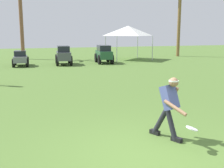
{
  "coord_description": "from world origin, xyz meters",
  "views": [
    {
      "loc": [
        -2.27,
        -4.66,
        2.4
      ],
      "look_at": [
        0.24,
        3.03,
        0.9
      ],
      "focal_mm": 45.0,
      "sensor_mm": 36.0,
      "label": 1
    }
  ],
  "objects_px": {
    "parked_car_slot_d": "(104,54)",
    "palm_tree_far_left": "(21,11)",
    "parked_car_slot_b": "(21,58)",
    "parked_car_slot_c": "(63,55)",
    "palm_tree_left_of_centre": "(179,17)",
    "event_tent": "(128,31)",
    "frisbee_in_flight": "(192,128)",
    "frisbee_thrower": "(169,105)"
  },
  "relations": [
    {
      "from": "palm_tree_far_left",
      "to": "frisbee_in_flight",
      "type": "bearing_deg",
      "value": -82.38
    },
    {
      "from": "palm_tree_left_of_centre",
      "to": "frisbee_thrower",
      "type": "bearing_deg",
      "value": -121.6
    },
    {
      "from": "parked_car_slot_b",
      "to": "parked_car_slot_c",
      "type": "xyz_separation_m",
      "value": [
        3.07,
        -0.05,
        0.18
      ]
    },
    {
      "from": "parked_car_slot_b",
      "to": "palm_tree_left_of_centre",
      "type": "distance_m",
      "value": 16.0
    },
    {
      "from": "frisbee_thrower",
      "to": "palm_tree_left_of_centre",
      "type": "height_order",
      "value": "palm_tree_left_of_centre"
    },
    {
      "from": "parked_car_slot_b",
      "to": "palm_tree_left_of_centre",
      "type": "bearing_deg",
      "value": 14.08
    },
    {
      "from": "frisbee_in_flight",
      "to": "parked_car_slot_d",
      "type": "bearing_deg",
      "value": 79.63
    },
    {
      "from": "parked_car_slot_c",
      "to": "parked_car_slot_d",
      "type": "xyz_separation_m",
      "value": [
        3.18,
        0.05,
        0.0
      ]
    },
    {
      "from": "palm_tree_left_of_centre",
      "to": "event_tent",
      "type": "xyz_separation_m",
      "value": [
        -6.05,
        -1.62,
        -1.34
      ]
    },
    {
      "from": "frisbee_thrower",
      "to": "palm_tree_left_of_centre",
      "type": "bearing_deg",
      "value": 58.4
    },
    {
      "from": "palm_tree_far_left",
      "to": "event_tent",
      "type": "relative_size",
      "value": 2.07
    },
    {
      "from": "parked_car_slot_c",
      "to": "parked_car_slot_d",
      "type": "height_order",
      "value": "same"
    },
    {
      "from": "frisbee_thrower",
      "to": "frisbee_in_flight",
      "type": "distance_m",
      "value": 0.81
    },
    {
      "from": "parked_car_slot_d",
      "to": "event_tent",
      "type": "xyz_separation_m",
      "value": [
        2.89,
        2.18,
        1.78
      ]
    },
    {
      "from": "palm_tree_left_of_centre",
      "to": "parked_car_slot_d",
      "type": "bearing_deg",
      "value": -156.96
    },
    {
      "from": "frisbee_thrower",
      "to": "event_tent",
      "type": "xyz_separation_m",
      "value": [
        6.04,
        18.02,
        1.72
      ]
    },
    {
      "from": "parked_car_slot_d",
      "to": "palm_tree_left_of_centre",
      "type": "height_order",
      "value": "palm_tree_left_of_centre"
    },
    {
      "from": "parked_car_slot_b",
      "to": "event_tent",
      "type": "relative_size",
      "value": 0.67
    },
    {
      "from": "parked_car_slot_b",
      "to": "palm_tree_far_left",
      "type": "height_order",
      "value": "palm_tree_far_left"
    },
    {
      "from": "frisbee_thrower",
      "to": "parked_car_slot_d",
      "type": "relative_size",
      "value": 0.59
    },
    {
      "from": "frisbee_in_flight",
      "to": "parked_car_slot_c",
      "type": "xyz_separation_m",
      "value": [
        -0.14,
        16.52,
        0.26
      ]
    },
    {
      "from": "parked_car_slot_d",
      "to": "palm_tree_far_left",
      "type": "distance_m",
      "value": 8.92
    },
    {
      "from": "frisbee_thrower",
      "to": "event_tent",
      "type": "height_order",
      "value": "event_tent"
    },
    {
      "from": "parked_car_slot_d",
      "to": "palm_tree_far_left",
      "type": "bearing_deg",
      "value": 136.93
    },
    {
      "from": "frisbee_thrower",
      "to": "event_tent",
      "type": "distance_m",
      "value": 19.08
    },
    {
      "from": "parked_car_slot_d",
      "to": "event_tent",
      "type": "height_order",
      "value": "event_tent"
    },
    {
      "from": "frisbee_thrower",
      "to": "parked_car_slot_d",
      "type": "bearing_deg",
      "value": 78.77
    },
    {
      "from": "palm_tree_left_of_centre",
      "to": "event_tent",
      "type": "relative_size",
      "value": 1.96
    },
    {
      "from": "palm_tree_left_of_centre",
      "to": "event_tent",
      "type": "height_order",
      "value": "palm_tree_left_of_centre"
    },
    {
      "from": "frisbee_in_flight",
      "to": "event_tent",
      "type": "relative_size",
      "value": 0.09
    },
    {
      "from": "parked_car_slot_b",
      "to": "parked_car_slot_c",
      "type": "height_order",
      "value": "parked_car_slot_c"
    },
    {
      "from": "parked_car_slot_c",
      "to": "event_tent",
      "type": "height_order",
      "value": "event_tent"
    },
    {
      "from": "palm_tree_far_left",
      "to": "palm_tree_left_of_centre",
      "type": "height_order",
      "value": "palm_tree_far_left"
    },
    {
      "from": "parked_car_slot_b",
      "to": "event_tent",
      "type": "distance_m",
      "value": 9.6
    },
    {
      "from": "frisbee_thrower",
      "to": "palm_tree_far_left",
      "type": "bearing_deg",
      "value": 97.58
    },
    {
      "from": "palm_tree_far_left",
      "to": "palm_tree_left_of_centre",
      "type": "xyz_separation_m",
      "value": [
        14.94,
        -1.81,
        -0.34
      ]
    },
    {
      "from": "frisbee_thrower",
      "to": "parked_car_slot_d",
      "type": "height_order",
      "value": "frisbee_thrower"
    },
    {
      "from": "parked_car_slot_d",
      "to": "frisbee_in_flight",
      "type": "bearing_deg",
      "value": -100.37
    },
    {
      "from": "palm_tree_far_left",
      "to": "palm_tree_left_of_centre",
      "type": "distance_m",
      "value": 15.05
    },
    {
      "from": "frisbee_in_flight",
      "to": "parked_car_slot_b",
      "type": "height_order",
      "value": "parked_car_slot_b"
    },
    {
      "from": "frisbee_in_flight",
      "to": "event_tent",
      "type": "xyz_separation_m",
      "value": [
        5.92,
        18.75,
        2.04
      ]
    },
    {
      "from": "frisbee_in_flight",
      "to": "palm_tree_far_left",
      "type": "distance_m",
      "value": 22.69
    }
  ]
}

